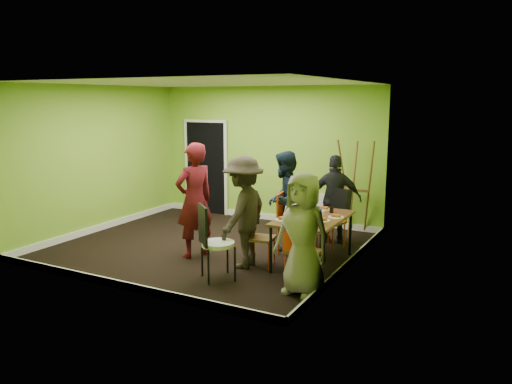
% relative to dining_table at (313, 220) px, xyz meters
% --- Properties ---
extents(ground, '(5.00, 5.00, 0.00)m').
position_rel_dining_table_xyz_m(ground, '(-1.93, 0.03, -0.70)').
color(ground, black).
rests_on(ground, ground).
extents(room_walls, '(5.04, 4.54, 2.82)m').
position_rel_dining_table_xyz_m(room_walls, '(-1.96, 0.07, 0.29)').
color(room_walls, '#7EB32E').
rests_on(room_walls, ground).
extents(dining_table, '(0.90, 1.50, 0.75)m').
position_rel_dining_table_xyz_m(dining_table, '(0.00, 0.00, 0.00)').
color(dining_table, black).
rests_on(dining_table, ground).
extents(chair_left_far, '(0.48, 0.47, 1.01)m').
position_rel_dining_table_xyz_m(chair_left_far, '(-0.61, 0.38, -0.13)').
color(chair_left_far, '#E84115').
rests_on(chair_left_far, ground).
extents(chair_left_near, '(0.46, 0.46, 0.94)m').
position_rel_dining_table_xyz_m(chair_left_near, '(-0.74, -0.47, -0.16)').
color(chair_left_near, '#E84115').
rests_on(chair_left_near, ground).
extents(chair_back_end, '(0.53, 0.58, 1.01)m').
position_rel_dining_table_xyz_m(chair_back_end, '(0.01, 1.12, 0.02)').
color(chair_back_end, '#E84115').
rests_on(chair_back_end, ground).
extents(chair_front_end, '(0.50, 0.51, 1.03)m').
position_rel_dining_table_xyz_m(chair_front_end, '(0.19, -0.97, -0.12)').
color(chair_front_end, '#E84115').
rests_on(chair_front_end, ground).
extents(chair_bentwood, '(0.60, 0.60, 1.09)m').
position_rel_dining_table_xyz_m(chair_bentwood, '(-1.00, -1.31, -0.09)').
color(chair_bentwood, black).
rests_on(chair_bentwood, ground).
extents(easel, '(0.72, 0.68, 1.80)m').
position_rel_dining_table_xyz_m(easel, '(0.07, 1.99, 0.20)').
color(easel, brown).
rests_on(easel, ground).
extents(plate_near_left, '(0.24, 0.24, 0.01)m').
position_rel_dining_table_xyz_m(plate_near_left, '(-0.32, 0.32, 0.06)').
color(plate_near_left, white).
rests_on(plate_near_left, dining_table).
extents(plate_near_right, '(0.26, 0.26, 0.01)m').
position_rel_dining_table_xyz_m(plate_near_right, '(-0.32, -0.40, 0.06)').
color(plate_near_right, white).
rests_on(plate_near_right, dining_table).
extents(plate_far_back, '(0.23, 0.23, 0.01)m').
position_rel_dining_table_xyz_m(plate_far_back, '(-0.03, 0.57, 0.06)').
color(plate_far_back, white).
rests_on(plate_far_back, dining_table).
extents(plate_far_front, '(0.24, 0.24, 0.01)m').
position_rel_dining_table_xyz_m(plate_far_front, '(-0.01, -0.61, 0.06)').
color(plate_far_front, white).
rests_on(plate_far_front, dining_table).
extents(plate_wall_back, '(0.24, 0.24, 0.01)m').
position_rel_dining_table_xyz_m(plate_wall_back, '(0.32, 0.13, 0.06)').
color(plate_wall_back, white).
rests_on(plate_wall_back, dining_table).
extents(plate_wall_front, '(0.24, 0.24, 0.01)m').
position_rel_dining_table_xyz_m(plate_wall_front, '(0.21, -0.17, 0.06)').
color(plate_wall_front, white).
rests_on(plate_wall_front, dining_table).
extents(thermos, '(0.06, 0.06, 0.24)m').
position_rel_dining_table_xyz_m(thermos, '(-0.02, -0.01, 0.17)').
color(thermos, white).
rests_on(thermos, dining_table).
extents(blue_bottle, '(0.08, 0.08, 0.22)m').
position_rel_dining_table_xyz_m(blue_bottle, '(0.22, -0.34, 0.16)').
color(blue_bottle, '#1721AD').
rests_on(blue_bottle, dining_table).
extents(orange_bottle, '(0.04, 0.04, 0.08)m').
position_rel_dining_table_xyz_m(orange_bottle, '(-0.10, 0.19, 0.09)').
color(orange_bottle, '#E84115').
rests_on(orange_bottle, dining_table).
extents(glass_mid, '(0.07, 0.07, 0.10)m').
position_rel_dining_table_xyz_m(glass_mid, '(-0.07, 0.27, 0.11)').
color(glass_mid, black).
rests_on(glass_mid, dining_table).
extents(glass_back, '(0.07, 0.07, 0.10)m').
position_rel_dining_table_xyz_m(glass_back, '(0.15, 0.41, 0.10)').
color(glass_back, black).
rests_on(glass_back, dining_table).
extents(glass_front, '(0.07, 0.07, 0.10)m').
position_rel_dining_table_xyz_m(glass_front, '(0.09, -0.45, 0.10)').
color(glass_front, black).
rests_on(glass_front, dining_table).
extents(cup_a, '(0.13, 0.13, 0.10)m').
position_rel_dining_table_xyz_m(cup_a, '(-0.19, -0.20, 0.11)').
color(cup_a, white).
rests_on(cup_a, dining_table).
extents(cup_b, '(0.11, 0.11, 0.10)m').
position_rel_dining_table_xyz_m(cup_b, '(0.11, -0.01, 0.11)').
color(cup_b, white).
rests_on(cup_b, dining_table).
extents(person_standing, '(0.68, 0.80, 1.87)m').
position_rel_dining_table_xyz_m(person_standing, '(-1.83, -0.54, 0.24)').
color(person_standing, '#510E13').
rests_on(person_standing, ground).
extents(person_left_far, '(0.76, 0.91, 1.68)m').
position_rel_dining_table_xyz_m(person_left_far, '(-0.74, 0.55, 0.14)').
color(person_left_far, black).
rests_on(person_left_far, ground).
extents(person_left_near, '(0.65, 1.11, 1.71)m').
position_rel_dining_table_xyz_m(person_left_near, '(-0.89, -0.60, 0.16)').
color(person_left_near, black).
rests_on(person_left_near, ground).
extents(person_back_end, '(1.00, 0.65, 1.57)m').
position_rel_dining_table_xyz_m(person_back_end, '(-0.09, 1.31, 0.09)').
color(person_back_end, black).
rests_on(person_back_end, ground).
extents(person_front_end, '(0.87, 0.64, 1.62)m').
position_rel_dining_table_xyz_m(person_front_end, '(0.32, -1.20, 0.11)').
color(person_front_end, gray).
rests_on(person_front_end, ground).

